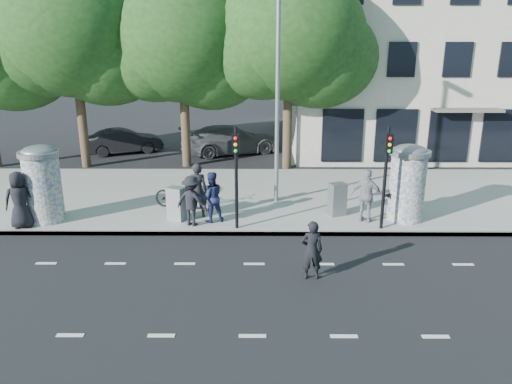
{
  "coord_description": "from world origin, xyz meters",
  "views": [
    {
      "loc": [
        0.14,
        -11.65,
        6.28
      ],
      "look_at": [
        0.04,
        3.5,
        1.51
      ],
      "focal_mm": 35.0,
      "sensor_mm": 36.0,
      "label": 1
    }
  ],
  "objects_px": {
    "ped_d": "(192,201)",
    "ped_e": "(367,196)",
    "ped_b": "(197,190)",
    "bicycle": "(181,194)",
    "street_lamp": "(278,79)",
    "traffic_pole_far": "(386,168)",
    "cabinet_right": "(337,199)",
    "ad_column_right": "(407,181)",
    "cabinet_left": "(176,204)",
    "ped_f": "(405,197)",
    "man_road": "(312,250)",
    "ped_a": "(20,200)",
    "traffic_pole_near": "(236,168)",
    "ad_column_left": "(43,182)",
    "car_mid": "(124,141)",
    "ped_c": "(211,197)",
    "car_right": "(230,140)"
  },
  "relations": [
    {
      "from": "ped_e",
      "to": "man_road",
      "type": "distance_m",
      "value": 4.54
    },
    {
      "from": "man_road",
      "to": "car_mid",
      "type": "bearing_deg",
      "value": -61.61
    },
    {
      "from": "ped_b",
      "to": "man_road",
      "type": "bearing_deg",
      "value": 123.56
    },
    {
      "from": "ped_c",
      "to": "man_road",
      "type": "bearing_deg",
      "value": 108.69
    },
    {
      "from": "traffic_pole_near",
      "to": "car_right",
      "type": "relative_size",
      "value": 0.63
    },
    {
      "from": "ad_column_right",
      "to": "traffic_pole_near",
      "type": "xyz_separation_m",
      "value": [
        -5.8,
        -0.91,
        0.69
      ]
    },
    {
      "from": "car_right",
      "to": "street_lamp",
      "type": "bearing_deg",
      "value": 172.6
    },
    {
      "from": "street_lamp",
      "to": "car_right",
      "type": "height_order",
      "value": "street_lamp"
    },
    {
      "from": "street_lamp",
      "to": "man_road",
      "type": "bearing_deg",
      "value": -83.06
    },
    {
      "from": "ped_b",
      "to": "car_mid",
      "type": "relative_size",
      "value": 0.48
    },
    {
      "from": "ped_d",
      "to": "car_mid",
      "type": "height_order",
      "value": "ped_d"
    },
    {
      "from": "ped_b",
      "to": "cabinet_right",
      "type": "distance_m",
      "value": 4.95
    },
    {
      "from": "traffic_pole_near",
      "to": "ped_f",
      "type": "height_order",
      "value": "traffic_pole_near"
    },
    {
      "from": "ped_b",
      "to": "cabinet_right",
      "type": "relative_size",
      "value": 1.67
    },
    {
      "from": "traffic_pole_far",
      "to": "cabinet_right",
      "type": "bearing_deg",
      "value": 133.93
    },
    {
      "from": "ped_d",
      "to": "cabinet_right",
      "type": "bearing_deg",
      "value": -147.87
    },
    {
      "from": "traffic_pole_far",
      "to": "bicycle",
      "type": "relative_size",
      "value": 1.71
    },
    {
      "from": "traffic_pole_near",
      "to": "ad_column_left",
      "type": "bearing_deg",
      "value": 173.89
    },
    {
      "from": "ad_column_right",
      "to": "ped_c",
      "type": "height_order",
      "value": "ad_column_right"
    },
    {
      "from": "ped_d",
      "to": "ped_e",
      "type": "relative_size",
      "value": 0.92
    },
    {
      "from": "man_road",
      "to": "bicycle",
      "type": "height_order",
      "value": "man_road"
    },
    {
      "from": "traffic_pole_far",
      "to": "cabinet_right",
      "type": "height_order",
      "value": "traffic_pole_far"
    },
    {
      "from": "ped_e",
      "to": "man_road",
      "type": "xyz_separation_m",
      "value": [
        -2.26,
        -3.93,
        -0.25
      ]
    },
    {
      "from": "ped_b",
      "to": "bicycle",
      "type": "distance_m",
      "value": 1.29
    },
    {
      "from": "ped_a",
      "to": "car_mid",
      "type": "bearing_deg",
      "value": -112.58
    },
    {
      "from": "cabinet_left",
      "to": "car_mid",
      "type": "distance_m",
      "value": 11.86
    },
    {
      "from": "ad_column_left",
      "to": "cabinet_left",
      "type": "relative_size",
      "value": 2.25
    },
    {
      "from": "ped_b",
      "to": "cabinet_left",
      "type": "bearing_deg",
      "value": 17.56
    },
    {
      "from": "man_road",
      "to": "cabinet_left",
      "type": "bearing_deg",
      "value": -45.95
    },
    {
      "from": "ad_column_left",
      "to": "ped_a",
      "type": "bearing_deg",
      "value": -130.05
    },
    {
      "from": "street_lamp",
      "to": "car_mid",
      "type": "relative_size",
      "value": 1.95
    },
    {
      "from": "ad_column_right",
      "to": "man_road",
      "type": "xyz_separation_m",
      "value": [
        -3.66,
        -4.16,
        -0.71
      ]
    },
    {
      "from": "street_lamp",
      "to": "ad_column_right",
      "type": "bearing_deg",
      "value": -23.73
    },
    {
      "from": "ad_column_right",
      "to": "cabinet_left",
      "type": "height_order",
      "value": "ad_column_right"
    },
    {
      "from": "ped_c",
      "to": "cabinet_left",
      "type": "bearing_deg",
      "value": -25.53
    },
    {
      "from": "ped_d",
      "to": "ped_f",
      "type": "bearing_deg",
      "value": -154.78
    },
    {
      "from": "traffic_pole_near",
      "to": "street_lamp",
      "type": "distance_m",
      "value": 4.07
    },
    {
      "from": "traffic_pole_near",
      "to": "car_right",
      "type": "xyz_separation_m",
      "value": [
        -0.86,
        11.66,
        -1.45
      ]
    },
    {
      "from": "ped_a",
      "to": "ped_f",
      "type": "relative_size",
      "value": 1.18
    },
    {
      "from": "cabinet_right",
      "to": "traffic_pole_far",
      "type": "bearing_deg",
      "value": -67.02
    },
    {
      "from": "cabinet_left",
      "to": "street_lamp",
      "type": "bearing_deg",
      "value": 53.18
    },
    {
      "from": "ped_a",
      "to": "traffic_pole_near",
      "type": "bearing_deg",
      "value": 158.86
    },
    {
      "from": "street_lamp",
      "to": "ped_e",
      "type": "distance_m",
      "value": 5.24
    },
    {
      "from": "ped_a",
      "to": "cabinet_right",
      "type": "distance_m",
      "value": 10.74
    },
    {
      "from": "ped_c",
      "to": "cabinet_right",
      "type": "height_order",
      "value": "ped_c"
    },
    {
      "from": "ped_f",
      "to": "bicycle",
      "type": "bearing_deg",
      "value": -27.27
    },
    {
      "from": "ped_b",
      "to": "bicycle",
      "type": "height_order",
      "value": "ped_b"
    },
    {
      "from": "ped_c",
      "to": "cabinet_right",
      "type": "bearing_deg",
      "value": 169.54
    },
    {
      "from": "ped_c",
      "to": "bicycle",
      "type": "relative_size",
      "value": 0.88
    },
    {
      "from": "bicycle",
      "to": "car_mid",
      "type": "relative_size",
      "value": 0.49
    }
  ]
}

